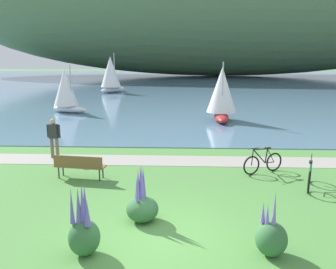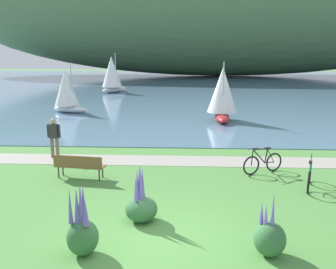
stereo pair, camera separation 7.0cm
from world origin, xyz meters
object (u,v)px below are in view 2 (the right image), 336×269
at_px(sailboat_toward_hillside, 112,74).
at_px(bicycle_leaning_near_bench, 309,176).
at_px(sailboat_mid_bay, 67,90).
at_px(bicycle_beside_path, 263,163).
at_px(park_bench_near_camera, 79,165).
at_px(person_at_shoreline, 54,136).
at_px(sailboat_nearest_to_shore, 222,93).

bearing_deg(sailboat_toward_hillside, bicycle_leaning_near_bench, -67.13).
relative_size(bicycle_leaning_near_bench, sailboat_mid_bay, 0.47).
height_order(sailboat_mid_bay, sailboat_toward_hillside, sailboat_toward_hillside).
distance_m(bicycle_beside_path, sailboat_toward_hillside, 30.37).
bearing_deg(bicycle_leaning_near_bench, sailboat_toward_hillside, 112.87).
xyz_separation_m(park_bench_near_camera, person_at_shoreline, (-1.81, 2.56, 0.46)).
distance_m(bicycle_leaning_near_bench, sailboat_mid_bay, 20.04).
distance_m(park_bench_near_camera, bicycle_leaning_near_bench, 7.89).
bearing_deg(sailboat_nearest_to_shore, sailboat_mid_bay, 165.14).
bearing_deg(park_bench_near_camera, sailboat_mid_bay, 109.42).
relative_size(park_bench_near_camera, sailboat_nearest_to_shore, 0.48).
height_order(park_bench_near_camera, sailboat_toward_hillside, sailboat_toward_hillside).
xyz_separation_m(sailboat_nearest_to_shore, sailboat_mid_bay, (-11.32, 3.00, -0.12)).
bearing_deg(sailboat_toward_hillside, sailboat_mid_bay, -92.14).
distance_m(bicycle_beside_path, sailboat_nearest_to_shore, 10.81).
bearing_deg(bicycle_beside_path, sailboat_mid_bay, 130.74).
xyz_separation_m(person_at_shoreline, sailboat_toward_hillside, (-2.81, 26.52, 1.17)).
relative_size(bicycle_beside_path, sailboat_toward_hillside, 0.36).
xyz_separation_m(bicycle_leaning_near_bench, sailboat_nearest_to_shore, (-1.71, 12.16, 1.45)).
xyz_separation_m(bicycle_beside_path, sailboat_mid_bay, (-11.80, 13.70, 1.33)).
bearing_deg(park_bench_near_camera, bicycle_beside_path, 8.03).
bearing_deg(bicycle_leaning_near_bench, sailboat_nearest_to_shore, 97.99).
height_order(person_at_shoreline, sailboat_mid_bay, sailboat_mid_bay).
relative_size(bicycle_leaning_near_bench, sailboat_toward_hillside, 0.37).
height_order(bicycle_leaning_near_bench, person_at_shoreline, person_at_shoreline).
xyz_separation_m(bicycle_beside_path, sailboat_toward_hillside, (-11.26, 28.15, 1.75)).
height_order(sailboat_nearest_to_shore, sailboat_toward_hillside, sailboat_toward_hillside).
xyz_separation_m(park_bench_near_camera, bicycle_beside_path, (6.64, 0.94, -0.12)).
distance_m(park_bench_near_camera, sailboat_toward_hillside, 29.49).
xyz_separation_m(bicycle_leaning_near_bench, sailboat_mid_bay, (-13.03, 15.17, 1.33)).
bearing_deg(bicycle_leaning_near_bench, park_bench_near_camera, 176.14).
bearing_deg(bicycle_leaning_near_bench, bicycle_beside_path, 129.94).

